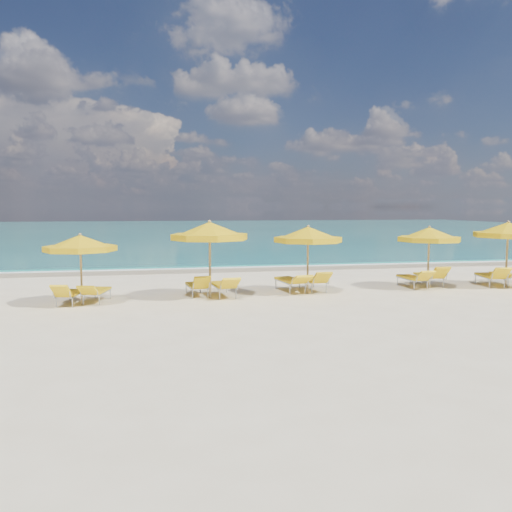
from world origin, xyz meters
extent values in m
plane|color=beige|center=(0.00, 0.00, 0.00)|extent=(120.00, 120.00, 0.00)
cube|color=#14736F|center=(0.00, 48.00, 0.00)|extent=(120.00, 80.00, 0.30)
cube|color=tan|center=(0.00, 7.40, 0.00)|extent=(120.00, 2.60, 0.01)
cube|color=white|center=(0.00, 8.20, 0.00)|extent=(120.00, 1.20, 0.03)
cube|color=white|center=(-6.00, 17.00, 0.00)|extent=(14.00, 0.36, 0.05)
cube|color=white|center=(8.00, 24.00, 0.00)|extent=(18.00, 0.30, 0.05)
cylinder|color=tan|center=(-5.82, -0.54, 1.05)|extent=(0.07, 0.07, 2.11)
cone|color=yellow|center=(-5.82, -0.54, 1.94)|extent=(2.34, 2.34, 0.42)
cylinder|color=yellow|center=(-5.82, -0.54, 1.73)|extent=(2.36, 2.36, 0.17)
sphere|color=tan|center=(-5.82, -0.54, 2.15)|extent=(0.09, 0.09, 0.09)
cylinder|color=tan|center=(-1.85, -0.15, 1.23)|extent=(0.08, 0.08, 2.46)
cone|color=yellow|center=(-1.85, -0.15, 2.26)|extent=(2.73, 2.73, 0.49)
cylinder|color=yellow|center=(-1.85, -0.15, 2.02)|extent=(2.75, 2.75, 0.20)
sphere|color=tan|center=(-1.85, -0.15, 2.51)|extent=(0.11, 0.11, 0.11)
cylinder|color=tan|center=(1.54, 0.08, 1.14)|extent=(0.07, 0.07, 2.28)
cone|color=yellow|center=(1.54, 0.08, 2.09)|extent=(2.68, 2.68, 0.46)
cylinder|color=yellow|center=(1.54, 0.08, 1.87)|extent=(2.70, 2.70, 0.18)
sphere|color=tan|center=(1.54, 0.08, 2.33)|extent=(0.10, 0.10, 0.10)
cylinder|color=tan|center=(6.22, 0.32, 1.11)|extent=(0.07, 0.07, 2.21)
cone|color=yellow|center=(6.22, 0.32, 2.03)|extent=(2.75, 2.75, 0.44)
cylinder|color=yellow|center=(6.22, 0.32, 1.82)|extent=(2.77, 2.77, 0.18)
sphere|color=tan|center=(6.22, 0.32, 2.26)|extent=(0.10, 0.10, 0.10)
cylinder|color=tan|center=(9.23, 0.03, 1.19)|extent=(0.07, 0.07, 2.38)
cone|color=yellow|center=(9.23, 0.03, 2.19)|extent=(2.58, 2.58, 0.48)
cylinder|color=yellow|center=(9.23, 0.03, 1.96)|extent=(2.60, 2.60, 0.19)
sphere|color=tan|center=(9.23, 0.03, 2.44)|extent=(0.11, 0.11, 0.11)
cube|color=yellow|center=(-6.17, -0.25, 0.33)|extent=(0.74, 1.24, 0.07)
cube|color=yellow|center=(-6.33, -1.01, 0.53)|extent=(0.60, 0.54, 0.43)
cube|color=yellow|center=(-5.42, -0.03, 0.35)|extent=(0.77, 1.28, 0.07)
cube|color=yellow|center=(-5.59, -0.85, 0.50)|extent=(0.63, 0.62, 0.36)
cube|color=yellow|center=(-2.26, 0.47, 0.35)|extent=(0.70, 1.27, 0.07)
cube|color=yellow|center=(-2.15, -0.32, 0.56)|extent=(0.60, 0.52, 0.46)
cube|color=yellow|center=(-1.39, 0.22, 0.38)|extent=(0.76, 1.39, 0.08)
cube|color=yellow|center=(-1.27, -0.69, 0.56)|extent=(0.66, 0.63, 0.42)
cube|color=yellow|center=(1.06, 0.69, 0.40)|extent=(0.83, 1.47, 0.09)
cube|color=yellow|center=(1.21, -0.28, 0.55)|extent=(0.71, 0.71, 0.37)
cube|color=yellow|center=(1.93, 0.77, 0.38)|extent=(0.68, 1.36, 0.08)
cube|color=yellow|center=(1.99, -0.12, 0.58)|extent=(0.63, 0.58, 0.45)
cube|color=yellow|center=(5.75, 0.65, 0.37)|extent=(0.62, 1.30, 0.08)
cube|color=yellow|center=(5.78, -0.23, 0.55)|extent=(0.59, 0.55, 0.42)
cube|color=yellow|center=(6.63, 1.00, 0.38)|extent=(0.64, 1.34, 0.08)
cube|color=yellow|center=(6.59, 0.12, 0.60)|extent=(0.61, 0.52, 0.49)
cube|color=yellow|center=(8.86, 0.47, 0.38)|extent=(0.84, 1.41, 0.08)
cube|color=yellow|center=(8.68, -0.39, 0.59)|extent=(0.68, 0.62, 0.48)
cube|color=yellow|center=(9.61, 0.52, 0.39)|extent=(0.78, 1.43, 0.08)
camera|label=1|loc=(-3.44, -16.33, 2.99)|focal=35.00mm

